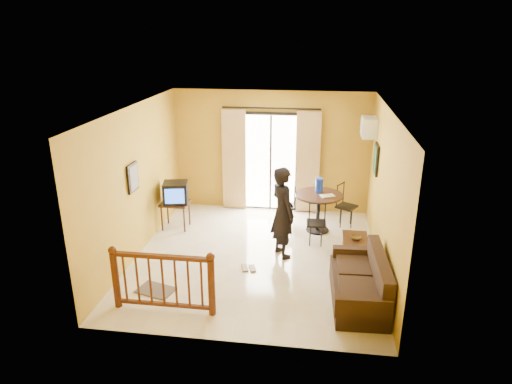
# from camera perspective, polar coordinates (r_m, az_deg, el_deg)

# --- Properties ---
(ground) EXTENTS (5.00, 5.00, 0.00)m
(ground) POSITION_cam_1_polar(r_m,az_deg,el_deg) (8.73, -0.01, -8.11)
(ground) COLOR beige
(ground) RESTS_ON ground
(room_shell) EXTENTS (5.00, 5.00, 5.00)m
(room_shell) POSITION_cam_1_polar(r_m,az_deg,el_deg) (8.07, -0.01, 2.62)
(room_shell) COLOR white
(room_shell) RESTS_ON ground
(balcony_door) EXTENTS (2.25, 0.14, 2.46)m
(balcony_door) POSITION_cam_1_polar(r_m,az_deg,el_deg) (10.54, 1.84, 3.83)
(balcony_door) COLOR black
(balcony_door) RESTS_ON ground
(tv_table) EXTENTS (0.59, 0.49, 0.59)m
(tv_table) POSITION_cam_1_polar(r_m,az_deg,el_deg) (9.90, -10.07, -1.70)
(tv_table) COLOR black
(tv_table) RESTS_ON ground
(television) EXTENTS (0.58, 0.54, 0.45)m
(television) POSITION_cam_1_polar(r_m,az_deg,el_deg) (9.78, -10.01, -0.07)
(television) COLOR black
(television) RESTS_ON tv_table
(picture_left) EXTENTS (0.05, 0.42, 0.52)m
(picture_left) POSITION_cam_1_polar(r_m,az_deg,el_deg) (8.52, -15.13, 1.76)
(picture_left) COLOR black
(picture_left) RESTS_ON room_shell
(dining_table) EXTENTS (0.99, 0.99, 0.83)m
(dining_table) POSITION_cam_1_polar(r_m,az_deg,el_deg) (9.65, 7.83, -1.21)
(dining_table) COLOR black
(dining_table) RESTS_ON ground
(water_jug) EXTENTS (0.16, 0.16, 0.30)m
(water_jug) POSITION_cam_1_polar(r_m,az_deg,el_deg) (9.66, 7.90, 0.83)
(water_jug) COLOR #1431C3
(water_jug) RESTS_ON dining_table
(serving_tray) EXTENTS (0.33, 0.28, 0.02)m
(serving_tray) POSITION_cam_1_polar(r_m,az_deg,el_deg) (9.49, 8.92, -0.47)
(serving_tray) COLOR beige
(serving_tray) RESTS_ON dining_table
(dining_chairs) EXTENTS (1.78, 1.47, 0.95)m
(dining_chairs) POSITION_cam_1_polar(r_m,az_deg,el_deg) (9.86, 7.45, -4.86)
(dining_chairs) COLOR black
(dining_chairs) RESTS_ON ground
(air_conditioner) EXTENTS (0.31, 0.60, 0.40)m
(air_conditioner) POSITION_cam_1_polar(r_m,az_deg,el_deg) (9.83, 13.91, 7.88)
(air_conditioner) COLOR white
(air_conditioner) RESTS_ON room_shell
(botanical_print) EXTENTS (0.05, 0.50, 0.60)m
(botanical_print) POSITION_cam_1_polar(r_m,az_deg,el_deg) (9.34, 14.77, 4.01)
(botanical_print) COLOR black
(botanical_print) RESTS_ON room_shell
(coffee_table) EXTENTS (0.47, 0.84, 0.37)m
(coffee_table) POSITION_cam_1_polar(r_m,az_deg,el_deg) (8.80, 12.31, -6.58)
(coffee_table) COLOR black
(coffee_table) RESTS_ON ground
(bowl) EXTENTS (0.26, 0.26, 0.06)m
(bowl) POSITION_cam_1_polar(r_m,az_deg,el_deg) (8.74, 12.38, -5.62)
(bowl) COLOR brown
(bowl) RESTS_ON coffee_table
(sofa) EXTENTS (0.86, 1.74, 0.82)m
(sofa) POSITION_cam_1_polar(r_m,az_deg,el_deg) (7.46, 13.11, -11.25)
(sofa) COLOR black
(sofa) RESTS_ON ground
(standing_person) EXTENTS (0.70, 0.76, 1.75)m
(standing_person) POSITION_cam_1_polar(r_m,az_deg,el_deg) (8.46, 3.35, -2.55)
(standing_person) COLOR black
(standing_person) RESTS_ON ground
(stair_balustrade) EXTENTS (1.63, 0.13, 1.04)m
(stair_balustrade) POSITION_cam_1_polar(r_m,az_deg,el_deg) (7.10, -11.60, -10.47)
(stair_balustrade) COLOR #471E0F
(stair_balustrade) RESTS_ON ground
(doormat) EXTENTS (0.69, 0.55, 0.02)m
(doormat) POSITION_cam_1_polar(r_m,az_deg,el_deg) (7.89, -12.43, -11.88)
(doormat) COLOR #514840
(doormat) RESTS_ON ground
(sandals) EXTENTS (0.31, 0.27, 0.03)m
(sandals) POSITION_cam_1_polar(r_m,az_deg,el_deg) (8.33, -0.93, -9.49)
(sandals) COLOR brown
(sandals) RESTS_ON ground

